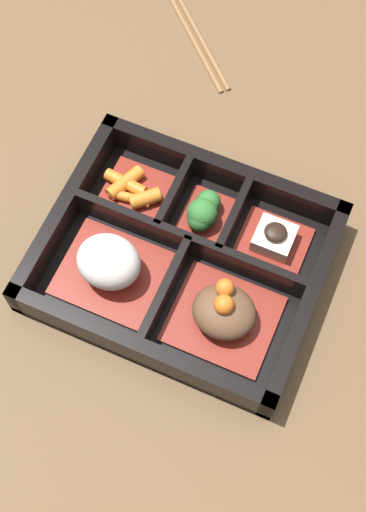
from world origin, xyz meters
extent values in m
plane|color=brown|center=(0.00, 0.00, 0.00)|extent=(3.00, 3.00, 0.00)
cube|color=black|center=(0.00, 0.00, 0.01)|extent=(0.27, 0.22, 0.01)
cube|color=black|center=(0.00, -0.11, 0.02)|extent=(0.27, 0.01, 0.04)
cube|color=black|center=(0.00, 0.11, 0.02)|extent=(0.27, 0.01, 0.04)
cube|color=black|center=(-0.13, 0.00, 0.02)|extent=(0.01, 0.22, 0.04)
cube|color=black|center=(0.13, 0.00, 0.02)|extent=(0.01, 0.22, 0.04)
cube|color=black|center=(0.00, -0.01, 0.02)|extent=(0.25, 0.01, 0.04)
cube|color=black|center=(-0.03, -0.06, 0.02)|extent=(0.01, 0.08, 0.04)
cube|color=black|center=(0.03, -0.06, 0.02)|extent=(0.01, 0.08, 0.04)
cube|color=black|center=(0.00, 0.04, 0.02)|extent=(0.01, 0.11, 0.04)
cube|color=maroon|center=(-0.06, 0.04, 0.01)|extent=(0.10, 0.09, 0.01)
ellipsoid|color=brown|center=(-0.06, 0.04, 0.03)|extent=(0.06, 0.06, 0.04)
sphere|color=#D1661E|center=(-0.06, 0.04, 0.05)|extent=(0.02, 0.02, 0.02)
sphere|color=#D1661E|center=(-0.05, 0.03, 0.05)|extent=(0.02, 0.02, 0.02)
cube|color=maroon|center=(0.06, 0.04, 0.01)|extent=(0.10, 0.09, 0.01)
ellipsoid|color=silver|center=(0.06, 0.04, 0.04)|extent=(0.06, 0.06, 0.05)
cube|color=maroon|center=(-0.08, -0.06, 0.01)|extent=(0.07, 0.06, 0.01)
cube|color=beige|center=(-0.08, -0.06, 0.02)|extent=(0.04, 0.04, 0.02)
ellipsoid|color=black|center=(-0.08, -0.06, 0.04)|extent=(0.02, 0.02, 0.01)
cube|color=maroon|center=(0.00, -0.06, 0.01)|extent=(0.05, 0.06, 0.01)
sphere|color=#2D6B2D|center=(0.00, -0.04, 0.03)|extent=(0.03, 0.03, 0.03)
sphere|color=#2D6B2D|center=(0.00, -0.05, 0.03)|extent=(0.03, 0.03, 0.03)
sphere|color=#2D6B2D|center=(0.00, -0.07, 0.03)|extent=(0.03, 0.03, 0.03)
sphere|color=#2D6B2D|center=(0.00, -0.05, 0.03)|extent=(0.03, 0.03, 0.03)
cube|color=maroon|center=(0.08, -0.06, 0.01)|extent=(0.07, 0.06, 0.01)
cylinder|color=orange|center=(0.06, -0.04, 0.02)|extent=(0.03, 0.03, 0.02)
cylinder|color=orange|center=(0.08, -0.04, 0.02)|extent=(0.05, 0.02, 0.01)
cylinder|color=orange|center=(0.09, -0.05, 0.02)|extent=(0.05, 0.02, 0.01)
cylinder|color=orange|center=(0.09, -0.05, 0.02)|extent=(0.03, 0.05, 0.01)
cylinder|color=brown|center=(0.12, -0.30, 0.00)|extent=(0.17, 0.16, 0.01)
cylinder|color=brown|center=(0.13, -0.30, 0.00)|extent=(0.17, 0.16, 0.01)
camera|label=1|loc=(-0.12, 0.27, 0.67)|focal=50.00mm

